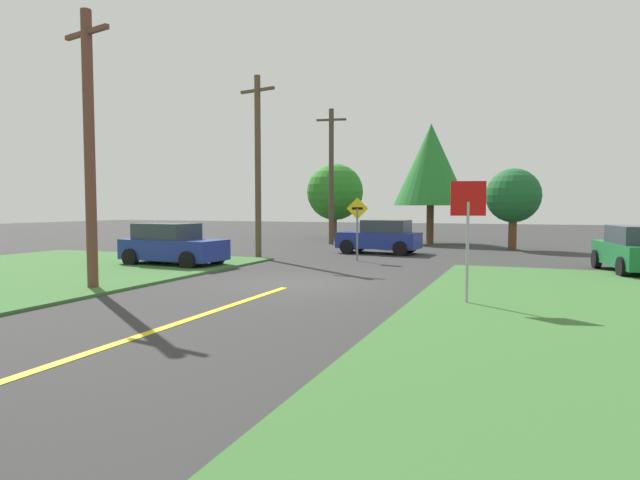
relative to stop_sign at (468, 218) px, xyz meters
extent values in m
plane|color=#313131|center=(-5.00, 1.92, -2.00)|extent=(120.00, 120.00, 0.00)
cube|color=yellow|center=(-5.00, -6.08, -1.99)|extent=(0.20, 14.00, 0.01)
cylinder|color=#9EA0A8|center=(0.00, 0.00, -0.82)|extent=(0.07, 0.07, 2.36)
cube|color=red|center=(0.00, 0.00, 0.44)|extent=(0.76, 0.22, 0.78)
cube|color=navy|center=(-11.23, 4.37, -1.36)|extent=(4.10, 2.01, 0.76)
cube|color=#2D3842|center=(-11.56, 4.40, -0.68)|extent=(2.30, 1.68, 0.60)
cylinder|color=black|center=(-9.82, 5.12, -1.66)|extent=(0.69, 0.27, 0.68)
cylinder|color=black|center=(-9.95, 3.43, -1.66)|extent=(0.69, 0.27, 0.68)
cylinder|color=black|center=(-12.52, 5.32, -1.66)|extent=(0.69, 0.27, 0.68)
cylinder|color=black|center=(-12.65, 3.63, -1.66)|extent=(0.69, 0.27, 0.68)
cube|color=navy|center=(-5.42, 12.62, -1.36)|extent=(3.97, 2.00, 0.76)
cube|color=#2D3842|center=(-5.05, 12.59, -0.68)|extent=(2.22, 1.68, 0.60)
cylinder|color=black|center=(-6.79, 11.83, -1.66)|extent=(0.69, 0.26, 0.68)
cylinder|color=black|center=(-6.68, 13.56, -1.66)|extent=(0.69, 0.26, 0.68)
cylinder|color=black|center=(-4.16, 11.67, -1.66)|extent=(0.69, 0.26, 0.68)
cylinder|color=black|center=(-4.05, 13.40, -1.66)|extent=(0.69, 0.26, 0.68)
cube|color=#196B33|center=(4.72, 8.14, -1.36)|extent=(2.36, 4.37, 0.76)
cube|color=#2D3842|center=(4.75, 7.91, -0.68)|extent=(1.87, 2.49, 0.60)
cylinder|color=black|center=(3.66, 9.41, -1.66)|extent=(0.32, 0.71, 0.68)
cylinder|color=black|center=(4.08, 6.61, -1.66)|extent=(0.32, 0.71, 0.68)
cylinder|color=brown|center=(-9.70, -1.25, 1.72)|extent=(0.28, 0.28, 7.43)
cube|color=brown|center=(-9.70, -1.25, 4.84)|extent=(1.78, 0.50, 0.12)
cylinder|color=brown|center=(-9.68, 8.27, 1.94)|extent=(0.27, 0.27, 7.88)
cube|color=brown|center=(-9.68, 8.27, 5.25)|extent=(1.79, 0.47, 0.12)
cylinder|color=#4D3C30|center=(-9.76, 17.80, 2.04)|extent=(0.30, 0.30, 8.09)
cube|color=#4D3C30|center=(-9.76, 17.80, 5.44)|extent=(1.80, 0.40, 0.12)
cylinder|color=slate|center=(-5.32, 8.78, -0.91)|extent=(0.08, 0.08, 2.18)
cube|color=yellow|center=(-5.32, 8.78, 0.18)|extent=(0.90, 0.17, 0.91)
cube|color=black|center=(-5.32, 8.78, 0.18)|extent=(0.45, 0.11, 0.10)
cylinder|color=brown|center=(0.56, 17.30, -1.14)|extent=(0.42, 0.42, 1.72)
sphere|color=#1B5F2B|center=(0.56, 17.30, 0.85)|extent=(2.82, 2.82, 2.82)
cylinder|color=brown|center=(-11.54, 23.46, -1.14)|extent=(0.29, 0.29, 1.71)
sphere|color=#2B7C23|center=(-11.54, 23.46, 1.31)|extent=(4.00, 4.00, 4.00)
cylinder|color=brown|center=(-4.29, 20.53, -0.83)|extent=(0.44, 0.44, 2.35)
cone|color=#27792D|center=(-4.29, 20.53, 2.83)|extent=(4.51, 4.51, 4.96)
camera|label=1|loc=(1.23, -12.40, 0.24)|focal=29.93mm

